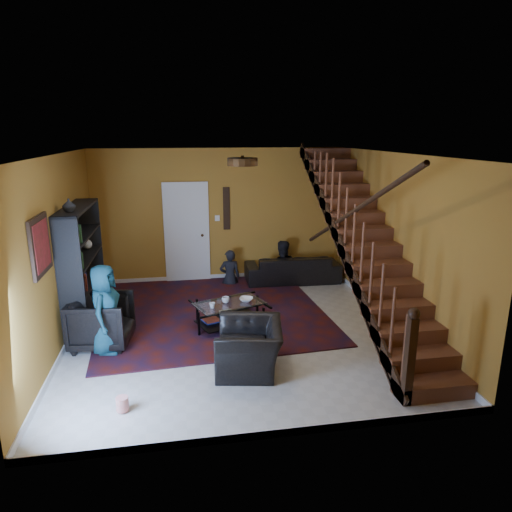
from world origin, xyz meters
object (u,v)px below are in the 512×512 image
(coffee_table, at_px, (229,313))
(armchair_left, at_px, (102,321))
(sofa, at_px, (292,268))
(armchair_right, at_px, (249,347))
(bookshelf, at_px, (83,270))

(coffee_table, bearing_deg, armchair_left, -169.74)
(sofa, bearing_deg, armchair_right, 68.60)
(bookshelf, relative_size, armchair_right, 2.03)
(coffee_table, bearing_deg, sofa, 53.13)
(bookshelf, bearing_deg, armchair_left, -65.74)
(sofa, relative_size, armchair_right, 2.02)
(armchair_right, relative_size, coffee_table, 0.79)
(bookshelf, bearing_deg, armchair_right, -37.50)
(armchair_right, height_order, coffee_table, armchair_right)
(sofa, xyz_separation_m, armchair_left, (-3.55, -2.49, 0.10))
(sofa, xyz_separation_m, coffee_table, (-1.60, -2.14, -0.05))
(sofa, distance_m, armchair_right, 3.85)
(armchair_left, height_order, coffee_table, armchair_left)
(sofa, relative_size, armchair_left, 2.35)
(bookshelf, height_order, armchair_left, bookshelf)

